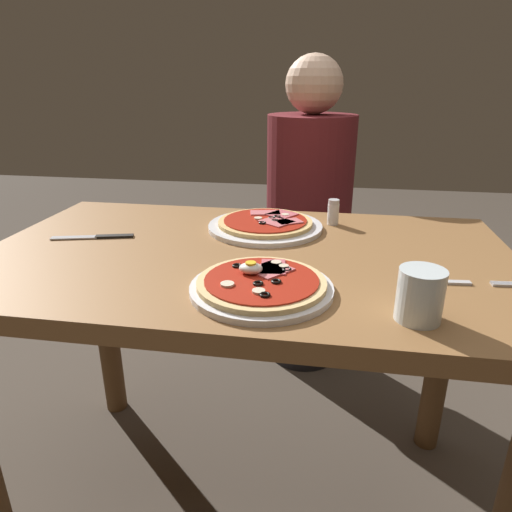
# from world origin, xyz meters

# --- Properties ---
(ground_plane) EXTENTS (8.00, 8.00, 0.00)m
(ground_plane) POSITION_xyz_m (0.00, 0.00, 0.00)
(ground_plane) COLOR #4C4238
(dining_table) EXTENTS (1.18, 0.71, 0.74)m
(dining_table) POSITION_xyz_m (0.00, 0.00, 0.61)
(dining_table) COLOR olive
(dining_table) RESTS_ON ground
(pizza_foreground) EXTENTS (0.26, 0.26, 0.05)m
(pizza_foreground) POSITION_xyz_m (0.07, -0.19, 0.75)
(pizza_foreground) COLOR white
(pizza_foreground) RESTS_ON dining_table
(pizza_across_left) EXTENTS (0.29, 0.29, 0.03)m
(pizza_across_left) POSITION_xyz_m (0.02, 0.17, 0.75)
(pizza_across_left) COLOR white
(pizza_across_left) RESTS_ON dining_table
(water_glass_near) EXTENTS (0.07, 0.07, 0.09)m
(water_glass_near) POSITION_xyz_m (0.33, -0.25, 0.77)
(water_glass_near) COLOR silver
(water_glass_near) RESTS_ON dining_table
(fork) EXTENTS (0.16, 0.03, 0.00)m
(fork) POSITION_xyz_m (0.44, -0.10, 0.74)
(fork) COLOR silver
(fork) RESTS_ON dining_table
(knife) EXTENTS (0.19, 0.07, 0.01)m
(knife) POSITION_xyz_m (-0.37, 0.03, 0.74)
(knife) COLOR silver
(knife) RESTS_ON dining_table
(salt_shaker) EXTENTS (0.03, 0.03, 0.07)m
(salt_shaker) POSITION_xyz_m (0.19, 0.24, 0.77)
(salt_shaker) COLOR white
(salt_shaker) RESTS_ON dining_table
(diner_person) EXTENTS (0.32, 0.32, 1.18)m
(diner_person) POSITION_xyz_m (0.10, 0.75, 0.56)
(diner_person) COLOR black
(diner_person) RESTS_ON ground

